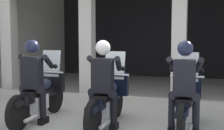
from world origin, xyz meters
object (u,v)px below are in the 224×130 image
object	(u,v)px
motorcycle_left	(41,94)
motorcycle_right	(185,102)
police_officer_left	(33,74)
motorcycle_center	(108,98)
police_officer_right	(185,79)
police_officer_center	(103,77)

from	to	relation	value
motorcycle_left	motorcycle_right	size ratio (longest dim) A/B	1.00
police_officer_left	motorcycle_center	distance (m)	1.49
motorcycle_center	police_officer_right	bearing A→B (deg)	0.08
police_officer_center	motorcycle_left	bearing A→B (deg)	175.34
motorcycle_left	motorcycle_center	world-z (taller)	same
motorcycle_left	motorcycle_center	size ratio (longest dim) A/B	1.00
police_officer_left	motorcycle_center	size ratio (longest dim) A/B	0.78
motorcycle_center	police_officer_right	world-z (taller)	police_officer_right
motorcycle_left	police_officer_center	size ratio (longest dim) A/B	1.29
motorcycle_center	police_officer_center	world-z (taller)	police_officer_center
motorcycle_right	police_officer_left	bearing A→B (deg)	-165.38
motorcycle_center	police_officer_center	xyz separation A→B (m)	(-0.00, -0.28, 0.44)
motorcycle_left	police_officer_right	world-z (taller)	police_officer_right
police_officer_center	police_officer_right	bearing A→B (deg)	11.73
motorcycle_left	motorcycle_center	xyz separation A→B (m)	(1.39, 0.00, 0.00)
police_officer_left	motorcycle_right	xyz separation A→B (m)	(2.78, 0.41, -0.44)
motorcycle_left	motorcycle_center	distance (m)	1.39
motorcycle_center	motorcycle_right	size ratio (longest dim) A/B	1.00
police_officer_right	police_officer_left	bearing A→B (deg)	-171.17
motorcycle_center	police_officer_right	size ratio (longest dim) A/B	1.29
motorcycle_left	police_officer_left	world-z (taller)	police_officer_left
motorcycle_left	police_officer_right	size ratio (longest dim) A/B	1.29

